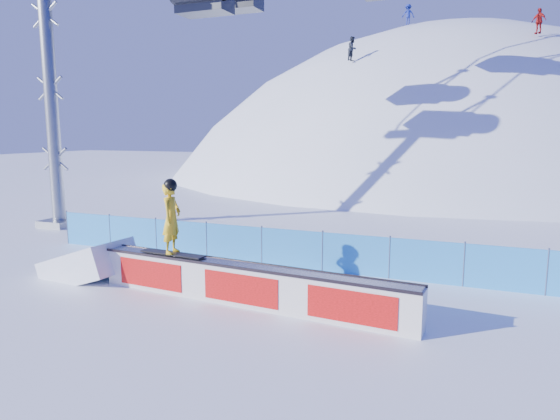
% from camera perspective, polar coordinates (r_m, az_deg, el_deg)
% --- Properties ---
extents(ground, '(160.00, 160.00, 0.00)m').
position_cam_1_polar(ground, '(10.90, 2.73, -13.57)').
color(ground, white).
rests_on(ground, ground).
extents(snow_hill, '(64.00, 64.00, 64.00)m').
position_cam_1_polar(snow_hill, '(56.17, 17.54, -14.74)').
color(snow_hill, white).
rests_on(snow_hill, ground).
extents(safety_fence, '(22.05, 0.05, 1.30)m').
position_cam_1_polar(safety_fence, '(14.83, 8.58, -5.08)').
color(safety_fence, '#2B8EE2').
rests_on(safety_fence, ground).
extents(rail_box, '(8.48, 1.25, 1.02)m').
position_cam_1_polar(rail_box, '(12.23, -3.90, -8.53)').
color(rail_box, silver).
rests_on(rail_box, ground).
extents(snow_ramp, '(2.67, 1.79, 1.60)m').
position_cam_1_polar(snow_ramp, '(15.64, -20.96, -7.13)').
color(snow_ramp, white).
rests_on(snow_ramp, ground).
extents(snowboarder, '(1.91, 0.72, 1.98)m').
position_cam_1_polar(snowboarder, '(13.12, -12.30, -0.84)').
color(snowboarder, black).
rests_on(snowboarder, rail_box).
extents(distant_skiers, '(15.71, 10.72, 5.76)m').
position_cam_1_polar(distant_skiers, '(40.99, 19.19, 19.21)').
color(distant_skiers, black).
rests_on(distant_skiers, ground).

